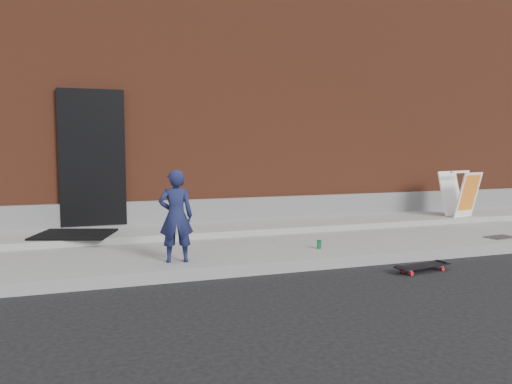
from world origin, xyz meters
name	(u,v)px	position (x,y,z in m)	size (l,w,h in m)	color
ground	(310,271)	(0.00, 0.00, 0.00)	(80.00, 80.00, 0.00)	black
sidewalk	(270,243)	(0.00, 1.50, 0.07)	(20.00, 3.00, 0.15)	slate
apron	(252,227)	(0.00, 2.40, 0.20)	(20.00, 1.20, 0.10)	gray
building	(197,111)	(0.00, 6.99, 2.50)	(20.00, 8.10, 5.00)	brown
child	(176,216)	(-1.65, 0.42, 0.73)	(0.42, 0.28, 1.16)	#181D44
skateboard	(422,266)	(1.34, -0.49, 0.07)	(0.78, 0.30, 0.09)	red
pizza_sign	(460,194)	(4.06, 2.02, 0.69)	(0.66, 0.73, 0.88)	white
soda_can	(319,244)	(0.40, 0.58, 0.21)	(0.07, 0.07, 0.12)	#1B8A4A
doormat	(74,234)	(-2.90, 2.21, 0.27)	(1.09, 0.89, 0.03)	black
utility_plate	(500,237)	(3.50, 0.44, 0.16)	(0.45, 0.29, 0.01)	#515156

